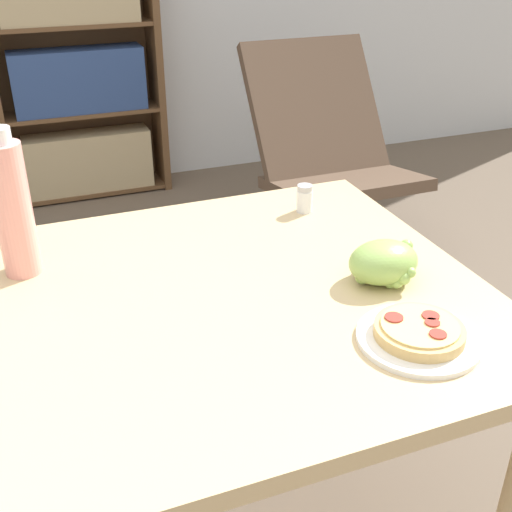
{
  "coord_description": "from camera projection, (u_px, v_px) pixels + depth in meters",
  "views": [
    {
      "loc": [
        -0.08,
        -0.94,
        1.37
      ],
      "look_at": [
        0.31,
        0.07,
        0.79
      ],
      "focal_mm": 45.0,
      "sensor_mm": 36.0,
      "label": 1
    }
  ],
  "objects": [
    {
      "name": "bookshelf",
      "position": [
        78.0,
        76.0,
        3.26
      ],
      "size": [
        0.84,
        0.25,
        1.34
      ],
      "color": "brown",
      "rests_on": "ground_plane"
    },
    {
      "name": "dining_table",
      "position": [
        156.0,
        349.0,
        1.22
      ],
      "size": [
        1.27,
        0.9,
        0.73
      ],
      "color": "#D1B27F",
      "rests_on": "ground_plane"
    },
    {
      "name": "pizza_on_plate",
      "position": [
        419.0,
        334.0,
        1.08
      ],
      "size": [
        0.21,
        0.21,
        0.04
      ],
      "color": "white",
      "rests_on": "dining_table"
    },
    {
      "name": "grape_bunch",
      "position": [
        384.0,
        263.0,
        1.25
      ],
      "size": [
        0.15,
        0.13,
        0.08
      ],
      "color": "#93BC5B",
      "rests_on": "dining_table"
    },
    {
      "name": "lounge_chair_far",
      "position": [
        329.0,
        189.0,
        2.85
      ],
      "size": [
        0.59,
        0.76,
        0.88
      ],
      "rotation": [
        0.0,
        0.0,
        0.0
      ],
      "color": "black",
      "rests_on": "ground_plane"
    },
    {
      "name": "drink_bottle",
      "position": [
        12.0,
        208.0,
        1.23
      ],
      "size": [
        0.07,
        0.07,
        0.3
      ],
      "color": "pink",
      "rests_on": "dining_table"
    },
    {
      "name": "salt_shaker",
      "position": [
        305.0,
        199.0,
        1.55
      ],
      "size": [
        0.04,
        0.04,
        0.07
      ],
      "color": "white",
      "rests_on": "dining_table"
    }
  ]
}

